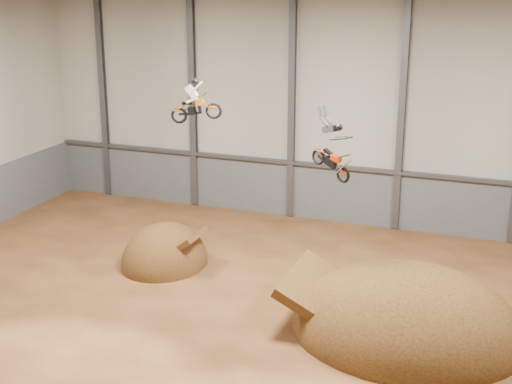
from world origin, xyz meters
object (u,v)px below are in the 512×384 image
at_px(takeoff_ramp, 165,264).
at_px(landing_ramp, 406,332).
at_px(fmx_rider_b, 329,144).
at_px(fmx_rider_a, 197,98).

bearing_deg(takeoff_ramp, landing_ramp, -13.09).
distance_m(landing_ramp, fmx_rider_b, 8.80).
distance_m(landing_ramp, fmx_rider_a, 13.92).
height_order(landing_ramp, fmx_rider_a, fmx_rider_a).
bearing_deg(fmx_rider_b, takeoff_ramp, -166.46).
xyz_separation_m(fmx_rider_a, fmx_rider_b, (6.34, -0.36, -1.54)).
xyz_separation_m(takeoff_ramp, landing_ramp, (13.28, -3.09, 0.00)).
xyz_separation_m(landing_ramp, fmx_rider_a, (-10.21, 1.13, 9.41)).
bearing_deg(takeoff_ramp, fmx_rider_b, -13.86).
bearing_deg(landing_ramp, fmx_rider_b, 168.79).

